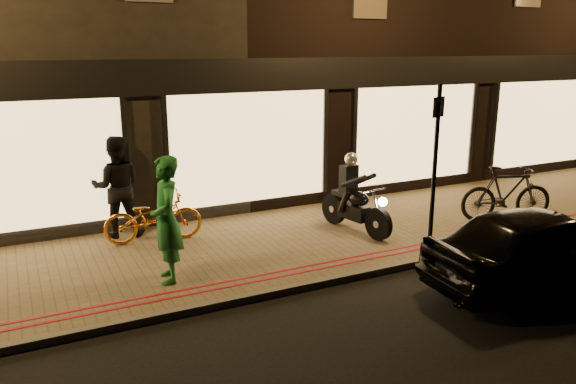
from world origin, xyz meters
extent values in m
plane|color=black|center=(0.00, 0.00, 0.00)|extent=(90.00, 90.00, 0.00)
cube|color=brown|center=(0.00, 2.00, 0.06)|extent=(50.00, 4.00, 0.12)
cube|color=#59544C|center=(0.00, 0.05, 0.06)|extent=(50.00, 0.14, 0.12)
cube|color=maroon|center=(0.00, 0.45, 0.12)|extent=(50.00, 0.06, 0.01)
cube|color=maroon|center=(0.00, 0.65, 0.12)|extent=(50.00, 0.06, 0.01)
cube|color=black|center=(6.00, 9.00, 4.25)|extent=(12.00, 10.00, 8.50)
cube|color=black|center=(0.00, 3.95, 3.15)|extent=(48.00, 0.12, 0.70)
cube|color=#FFCF7F|center=(-4.50, 3.94, 1.61)|extent=(3.60, 0.06, 2.38)
cube|color=#FFCF7F|center=(0.00, 3.94, 1.61)|extent=(3.60, 0.06, 2.38)
cube|color=#FFCF7F|center=(4.50, 3.94, 1.61)|extent=(3.60, 0.06, 2.38)
cube|color=#FFCF7F|center=(9.00, 3.94, 1.61)|extent=(3.60, 0.06, 2.38)
cylinder|color=black|center=(1.50, 1.23, 0.44)|extent=(0.23, 0.65, 0.64)
cylinder|color=black|center=(1.28, 2.51, 0.44)|extent=(0.23, 0.65, 0.64)
cylinder|color=silver|center=(1.50, 1.23, 0.44)|extent=(0.16, 0.16, 0.14)
cylinder|color=silver|center=(1.28, 2.51, 0.44)|extent=(0.16, 0.16, 0.14)
cube|color=black|center=(1.38, 1.91, 0.52)|extent=(0.38, 0.73, 0.30)
ellipsoid|color=black|center=(1.40, 1.79, 0.82)|extent=(0.41, 0.55, 0.29)
cube|color=black|center=(1.33, 2.21, 0.82)|extent=(0.31, 0.58, 0.09)
cylinder|color=silver|center=(1.47, 1.37, 1.07)|extent=(0.60, 0.13, 0.03)
cylinder|color=silver|center=(1.49, 1.27, 0.74)|extent=(0.11, 0.33, 0.71)
sphere|color=white|center=(1.52, 1.14, 0.90)|extent=(0.20, 0.20, 0.17)
cylinder|color=silver|center=(1.42, 2.38, 0.40)|extent=(0.16, 0.55, 0.07)
cube|color=black|center=(1.35, 2.08, 1.17)|extent=(0.37, 0.28, 0.55)
sphere|color=silver|center=(1.36, 2.02, 1.58)|extent=(0.30, 0.30, 0.26)
cylinder|color=black|center=(1.25, 1.74, 1.20)|extent=(0.27, 0.60, 0.34)
cylinder|color=black|center=(1.56, 1.79, 1.20)|extent=(0.11, 0.60, 0.34)
cylinder|color=black|center=(1.22, 2.02, 0.72)|extent=(0.23, 0.29, 0.46)
cylinder|color=black|center=(1.50, 2.07, 0.72)|extent=(0.16, 0.28, 0.46)
cylinder|color=black|center=(2.08, 0.41, 1.62)|extent=(0.10, 0.10, 3.00)
cube|color=black|center=(2.08, 0.41, 2.72)|extent=(0.34, 0.15, 0.35)
imported|color=orange|center=(-2.38, 3.07, 0.60)|extent=(1.89, 0.86, 0.96)
imported|color=black|center=(4.64, 1.03, 0.72)|extent=(2.06, 1.21, 1.20)
imported|color=#1D6C2D|center=(-2.61, 1.12, 1.13)|extent=(0.57, 0.79, 2.01)
imported|color=black|center=(-2.90, 3.71, 1.11)|extent=(1.10, 0.94, 1.98)
imported|color=black|center=(2.69, -1.50, 0.67)|extent=(4.03, 1.80, 1.35)
camera|label=1|loc=(-4.62, -7.18, 3.74)|focal=35.00mm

